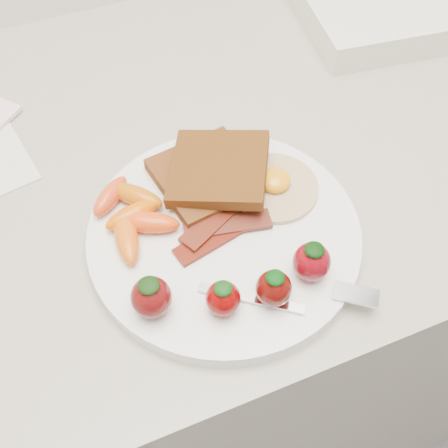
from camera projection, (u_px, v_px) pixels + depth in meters
name	position (u px, v px, depth m)	size (l,w,h in m)	color
counter	(208.00, 316.00, 1.01)	(2.00, 0.60, 0.90)	gray
plate	(224.00, 235.00, 0.56)	(0.27, 0.27, 0.02)	white
toast_lower	(207.00, 176.00, 0.58)	(0.10, 0.10, 0.01)	#401E0A
toast_upper	(219.00, 169.00, 0.57)	(0.10, 0.10, 0.01)	#421F07
fried_egg	(274.00, 186.00, 0.58)	(0.12, 0.12, 0.02)	#EDE5C3
bacon_strips	(220.00, 227.00, 0.55)	(0.10, 0.07, 0.01)	#3D0303
baby_carrots	(131.00, 214.00, 0.55)	(0.08, 0.11, 0.02)	#DF5D04
strawberries	(237.00, 285.00, 0.49)	(0.18, 0.07, 0.04)	#5A0B0B
fork	(299.00, 296.00, 0.50)	(0.15, 0.08, 0.00)	silver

